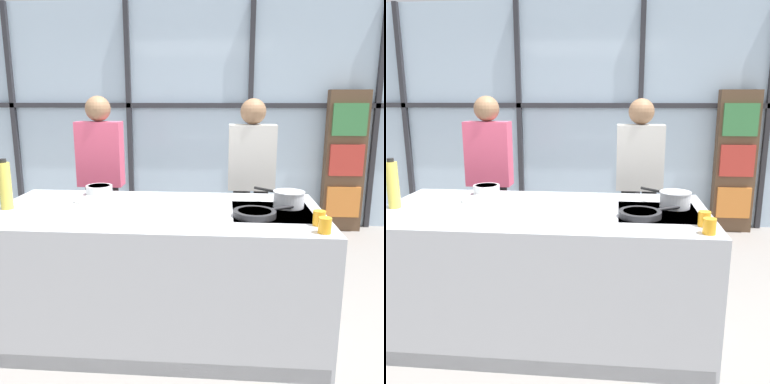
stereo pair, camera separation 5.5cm
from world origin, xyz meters
TOP-DOWN VIEW (x-y plane):
  - ground_plane at (0.00, 0.00)m, footprint 18.00×18.00m
  - back_window_wall at (0.00, 2.62)m, footprint 6.40×0.10m
  - bookshelf at (1.92, 2.44)m, footprint 0.48×0.19m
  - demo_island at (0.00, -0.00)m, footprint 2.22×1.04m
  - spectator_far_left at (-0.70, 1.05)m, footprint 0.41×0.23m
  - spectator_center_left at (0.70, 1.05)m, footprint 0.42×0.23m
  - frying_pan at (0.65, -0.12)m, footprint 0.45×0.33m
  - saucepan at (0.89, 0.13)m, footprint 0.33×0.30m
  - white_plate at (-0.51, 0.18)m, footprint 0.25×0.25m
  - mixing_bowl at (-0.52, 0.39)m, footprint 0.20×0.20m
  - oil_bottle at (-1.01, -0.07)m, footprint 0.08×0.08m
  - juice_glass_near at (1.01, -0.42)m, footprint 0.07×0.07m
  - juice_glass_far at (1.01, -0.28)m, footprint 0.07×0.07m

SIDE VIEW (x-z plane):
  - ground_plane at x=0.00m, z-range 0.00..0.00m
  - demo_island at x=0.00m, z-range 0.00..0.90m
  - bookshelf at x=1.92m, z-range 0.00..1.73m
  - white_plate at x=-0.51m, z-range 0.90..0.91m
  - frying_pan at x=0.65m, z-range 0.90..0.94m
  - spectator_center_left at x=0.70m, z-range 0.11..1.74m
  - mixing_bowl at x=-0.52m, z-range 0.90..0.97m
  - juice_glass_near at x=1.01m, z-range 0.90..0.99m
  - juice_glass_far at x=1.01m, z-range 0.90..0.99m
  - spectator_far_left at x=-0.70m, z-range 0.12..1.77m
  - saucepan at x=0.89m, z-range 0.90..1.01m
  - oil_bottle at x=-1.01m, z-range 0.89..1.23m
  - back_window_wall at x=0.00m, z-range 0.00..2.80m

